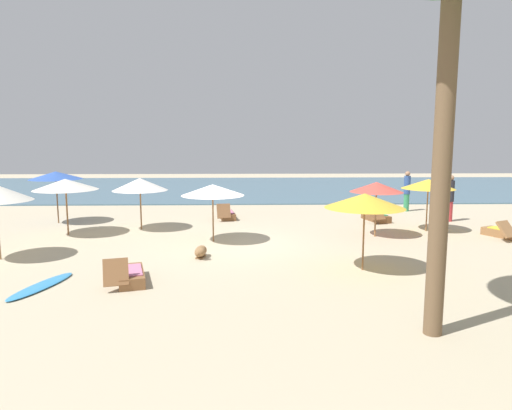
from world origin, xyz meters
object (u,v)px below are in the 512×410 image
(lounger_2, at_px, (130,275))
(umbrella_7, at_px, (56,175))
(surfboard, at_px, (41,286))
(umbrella_0, at_px, (428,184))
(lounger_0, at_px, (376,217))
(person_0, at_px, (407,191))
(umbrella_6, at_px, (365,201))
(umbrella_5, at_px, (140,184))
(lounger_1, at_px, (505,233))
(umbrella_1, at_px, (65,184))
(lounger_4, at_px, (227,215))
(umbrella_2, at_px, (377,187))
(person_1, at_px, (450,198))
(umbrella_3, at_px, (213,190))
(dog, at_px, (201,252))

(lounger_2, bearing_deg, umbrella_7, 121.14)
(lounger_2, distance_m, surfboard, 2.05)
(umbrella_0, bearing_deg, lounger_0, 121.15)
(person_0, bearing_deg, lounger_0, -130.01)
(umbrella_6, distance_m, person_0, 11.00)
(umbrella_6, bearing_deg, umbrella_5, 141.21)
(umbrella_0, distance_m, surfboard, 13.47)
(umbrella_6, height_order, lounger_1, umbrella_6)
(umbrella_1, height_order, lounger_4, umbrella_1)
(umbrella_0, bearing_deg, umbrella_5, 176.90)
(lounger_1, xyz_separation_m, lounger_4, (-10.00, 4.16, 0.00))
(umbrella_1, height_order, umbrella_7, umbrella_7)
(umbrella_5, relative_size, umbrella_7, 0.98)
(umbrella_0, distance_m, umbrella_5, 10.89)
(umbrella_2, relative_size, umbrella_5, 0.94)
(lounger_2, distance_m, person_0, 15.21)
(umbrella_0, relative_size, person_0, 1.03)
(person_0, relative_size, person_1, 0.98)
(umbrella_3, bearing_deg, lounger_4, 86.31)
(umbrella_3, xyz_separation_m, umbrella_5, (-2.92, 2.20, -0.02))
(lounger_2, bearing_deg, person_0, 45.67)
(umbrella_5, xyz_separation_m, dog, (2.69, -4.35, -1.56))
(person_0, bearing_deg, umbrella_0, -100.67)
(umbrella_6, xyz_separation_m, umbrella_7, (-10.87, 7.17, 0.11))
(umbrella_1, relative_size, lounger_4, 1.32)
(umbrella_7, bearing_deg, umbrella_1, -61.64)
(umbrella_6, bearing_deg, surfboard, -171.15)
(umbrella_3, relative_size, person_1, 1.08)
(umbrella_7, xyz_separation_m, person_0, (15.51, 2.77, -0.99))
(surfboard, bearing_deg, lounger_0, 39.36)
(umbrella_6, distance_m, lounger_4, 9.12)
(umbrella_3, distance_m, umbrella_5, 3.65)
(lounger_2, relative_size, surfboard, 0.76)
(dog, relative_size, surfboard, 0.35)
(umbrella_7, height_order, lounger_0, umbrella_7)
(umbrella_3, xyz_separation_m, umbrella_7, (-6.65, 3.63, 0.21))
(umbrella_2, bearing_deg, umbrella_7, 166.61)
(lounger_2, bearing_deg, lounger_4, 77.18)
(umbrella_3, xyz_separation_m, person_1, (9.73, 3.64, -0.76))
(umbrella_7, distance_m, lounger_1, 17.34)
(umbrella_2, height_order, umbrella_7, umbrella_7)
(umbrella_6, bearing_deg, dog, 162.68)
(lounger_4, bearing_deg, umbrella_3, -93.69)
(lounger_2, bearing_deg, umbrella_5, 99.89)
(umbrella_1, bearing_deg, umbrella_2, -3.00)
(umbrella_5, xyz_separation_m, lounger_0, (9.57, 1.57, -1.57))
(lounger_2, height_order, person_0, person_0)
(umbrella_2, height_order, surfboard, umbrella_2)
(umbrella_7, relative_size, lounger_0, 1.19)
(person_0, bearing_deg, umbrella_5, -160.39)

